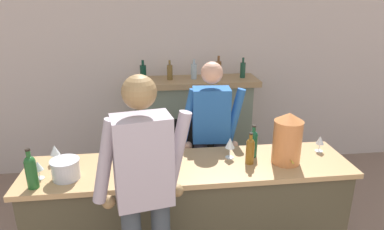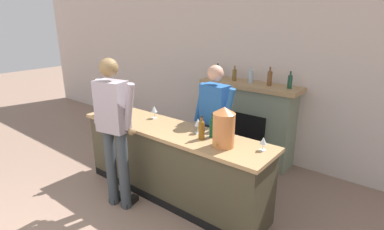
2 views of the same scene
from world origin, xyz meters
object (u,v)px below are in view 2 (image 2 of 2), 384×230
(wine_glass_back_row, at_px, (263,141))
(wine_glass_front_right, at_px, (124,102))
(wine_bottle_chardonnay_pale, at_px, (201,129))
(wine_glass_front_left, at_px, (107,106))
(fireplace_stone, at_px, (248,121))
(copper_dispenser, at_px, (224,127))
(person_customer, at_px, (114,128))
(person_bartender, at_px, (214,122))
(potted_plant_corner, at_px, (110,118))
(wine_bottle_port_short, at_px, (213,126))
(ice_bucket_steel, at_px, (115,110))
(wine_bottle_rose_blush, at_px, (99,105))
(wine_glass_near_bucket, at_px, (198,123))
(wine_glass_by_dispenser, at_px, (154,110))

(wine_glass_back_row, bearing_deg, wine_glass_front_right, 178.59)
(wine_bottle_chardonnay_pale, bearing_deg, wine_glass_front_left, -178.25)
(fireplace_stone, xyz_separation_m, copper_dispenser, (0.58, -1.68, 0.52))
(person_customer, distance_m, person_bartender, 1.31)
(potted_plant_corner, xyz_separation_m, wine_glass_back_row, (3.96, -0.97, 0.83))
(wine_bottle_port_short, bearing_deg, ice_bucket_steel, -172.56)
(wine_bottle_rose_blush, distance_m, wine_glass_back_row, 2.40)
(wine_glass_front_right, bearing_deg, wine_bottle_chardonnay_pale, -7.26)
(potted_plant_corner, bearing_deg, ice_bucket_steel, -33.62)
(fireplace_stone, height_order, person_customer, person_customer)
(wine_glass_front_right, bearing_deg, copper_dispenser, -6.64)
(copper_dispenser, height_order, wine_bottle_rose_blush, copper_dispenser)
(person_customer, xyz_separation_m, wine_glass_near_bucket, (0.73, 0.67, 0.05))
(wine_glass_back_row, xyz_separation_m, wine_glass_near_bucket, (-0.84, -0.03, 0.03))
(ice_bucket_steel, bearing_deg, wine_bottle_port_short, 7.44)
(copper_dispenser, xyz_separation_m, wine_bottle_chardonnay_pale, (-0.31, 0.02, -0.10))
(person_customer, xyz_separation_m, wine_bottle_rose_blush, (-0.82, 0.37, 0.05))
(ice_bucket_steel, height_order, wine_glass_near_bucket, wine_glass_near_bucket)
(ice_bucket_steel, relative_size, wine_glass_front_left, 1.50)
(ice_bucket_steel, xyz_separation_m, wine_glass_by_dispenser, (0.52, 0.27, 0.05))
(potted_plant_corner, relative_size, wine_bottle_port_short, 2.12)
(ice_bucket_steel, xyz_separation_m, wine_bottle_chardonnay_pale, (1.48, 0.07, 0.05))
(wine_bottle_rose_blush, bearing_deg, fireplace_stone, 52.38)
(potted_plant_corner, bearing_deg, person_customer, -34.87)
(wine_glass_front_left, bearing_deg, potted_plant_corner, 143.55)
(person_customer, height_order, ice_bucket_steel, person_customer)
(potted_plant_corner, relative_size, wine_bottle_rose_blush, 1.97)
(wine_glass_front_left, bearing_deg, wine_bottle_port_short, 5.92)
(person_customer, distance_m, ice_bucket_steel, 0.77)
(wine_glass_near_bucket, height_order, wine_glass_front_right, wine_glass_near_bucket)
(wine_bottle_chardonnay_pale, height_order, wine_glass_by_dispenser, wine_bottle_chardonnay_pale)
(fireplace_stone, distance_m, copper_dispenser, 1.85)
(potted_plant_corner, distance_m, wine_glass_near_bucket, 3.39)
(wine_bottle_port_short, distance_m, wine_bottle_chardonnay_pale, 0.15)
(wine_glass_front_right, bearing_deg, wine_glass_back_row, -1.41)
(wine_glass_front_right, bearing_deg, wine_glass_near_bucket, -3.28)
(potted_plant_corner, distance_m, wine_glass_back_row, 4.16)
(ice_bucket_steel, xyz_separation_m, wine_glass_back_row, (2.17, 0.22, 0.02))
(person_bartender, xyz_separation_m, wine_glass_front_left, (-1.46, -0.64, 0.11))
(wine_glass_front_left, distance_m, wine_glass_front_right, 0.27)
(copper_dispenser, height_order, wine_glass_near_bucket, copper_dispenser)
(wine_bottle_port_short, relative_size, wine_glass_front_left, 1.96)
(wine_glass_back_row, bearing_deg, wine_bottle_chardonnay_pale, -167.81)
(wine_bottle_chardonnay_pale, distance_m, wine_glass_front_left, 1.68)
(wine_glass_near_bucket, relative_size, wine_glass_front_right, 1.15)
(ice_bucket_steel, distance_m, wine_bottle_chardonnay_pale, 1.48)
(person_customer, height_order, copper_dispenser, person_customer)
(person_customer, relative_size, ice_bucket_steel, 8.42)
(wine_bottle_rose_blush, height_order, wine_glass_by_dispenser, wine_bottle_rose_blush)
(wine_glass_by_dispenser, height_order, wine_glass_front_left, wine_glass_by_dispenser)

